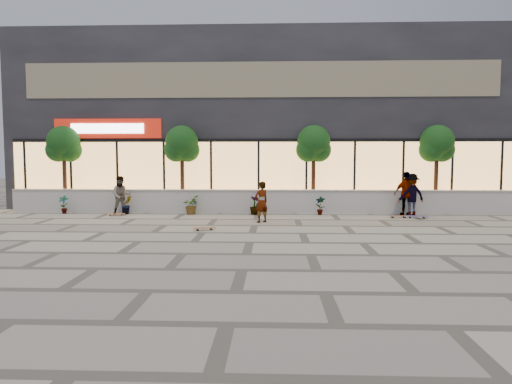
{
  "coord_description": "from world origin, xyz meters",
  "views": [
    {
      "loc": [
        0.68,
        -13.07,
        2.47
      ],
      "look_at": [
        0.1,
        2.23,
        1.3
      ],
      "focal_mm": 32.0,
      "sensor_mm": 36.0,
      "label": 1
    }
  ],
  "objects_px": {
    "skateboard_left": "(116,214)",
    "skateboard_right_near": "(399,216)",
    "skater_center": "(261,202)",
    "tree_midwest": "(182,146)",
    "skater_right_far": "(411,195)",
    "skateboard_right_far": "(417,216)",
    "skater_left": "(121,195)",
    "skateboard_center": "(204,228)",
    "tree_mideast": "(314,146)",
    "tree_east": "(437,146)",
    "tree_west": "(64,146)",
    "skater_right_near": "(407,194)"
  },
  "relations": [
    {
      "from": "skater_center",
      "to": "skateboard_right_near",
      "type": "xyz_separation_m",
      "value": [
        5.55,
        1.46,
        -0.7
      ]
    },
    {
      "from": "skater_center",
      "to": "skateboard_left",
      "type": "relative_size",
      "value": 1.98
    },
    {
      "from": "tree_mideast",
      "to": "skater_right_near",
      "type": "distance_m",
      "value": 4.55
    },
    {
      "from": "tree_mideast",
      "to": "tree_east",
      "type": "relative_size",
      "value": 1.0
    },
    {
      "from": "skater_left",
      "to": "skateboard_left",
      "type": "distance_m",
      "value": 0.86
    },
    {
      "from": "tree_mideast",
      "to": "skateboard_left",
      "type": "distance_m",
      "value": 9.15
    },
    {
      "from": "skater_center",
      "to": "tree_midwest",
      "type": "bearing_deg",
      "value": -80.78
    },
    {
      "from": "tree_mideast",
      "to": "skateboard_center",
      "type": "relative_size",
      "value": 5.06
    },
    {
      "from": "tree_mideast",
      "to": "skateboard_right_near",
      "type": "bearing_deg",
      "value": -33.17
    },
    {
      "from": "tree_west",
      "to": "skateboard_left",
      "type": "xyz_separation_m",
      "value": [
        3.03,
        -1.89,
        -2.91
      ]
    },
    {
      "from": "tree_east",
      "to": "skater_center",
      "type": "height_order",
      "value": "tree_east"
    },
    {
      "from": "skater_center",
      "to": "skateboard_right_near",
      "type": "height_order",
      "value": "skater_center"
    },
    {
      "from": "skater_left",
      "to": "skateboard_center",
      "type": "bearing_deg",
      "value": -64.03
    },
    {
      "from": "skateboard_left",
      "to": "skater_right_far",
      "type": "bearing_deg",
      "value": -16.28
    },
    {
      "from": "tree_midwest",
      "to": "skateboard_right_far",
      "type": "bearing_deg",
      "value": -12.58
    },
    {
      "from": "tree_mideast",
      "to": "skateboard_left",
      "type": "xyz_separation_m",
      "value": [
        -8.47,
        -1.89,
        -2.91
      ]
    },
    {
      "from": "tree_mideast",
      "to": "skater_left",
      "type": "height_order",
      "value": "tree_mideast"
    },
    {
      "from": "tree_west",
      "to": "skateboard_right_near",
      "type": "height_order",
      "value": "tree_west"
    },
    {
      "from": "skater_left",
      "to": "skateboard_right_far",
      "type": "xyz_separation_m",
      "value": [
        12.35,
        -0.73,
        -0.74
      ]
    },
    {
      "from": "tree_midwest",
      "to": "skater_right_far",
      "type": "bearing_deg",
      "value": -7.97
    },
    {
      "from": "skater_right_far",
      "to": "skateboard_left",
      "type": "relative_size",
      "value": 2.27
    },
    {
      "from": "skater_left",
      "to": "skateboard_right_far",
      "type": "height_order",
      "value": "skater_left"
    },
    {
      "from": "skateboard_center",
      "to": "skater_right_far",
      "type": "bearing_deg",
      "value": 2.83
    },
    {
      "from": "tree_mideast",
      "to": "skateboard_center",
      "type": "height_order",
      "value": "tree_mideast"
    },
    {
      "from": "tree_east",
      "to": "skateboard_center",
      "type": "height_order",
      "value": "tree_east"
    },
    {
      "from": "tree_west",
      "to": "skater_right_far",
      "type": "distance_m",
      "value": 15.7
    },
    {
      "from": "skateboard_right_far",
      "to": "skateboard_center",
      "type": "bearing_deg",
      "value": -149.67
    },
    {
      "from": "tree_mideast",
      "to": "skater_left",
      "type": "xyz_separation_m",
      "value": [
        -8.35,
        -1.5,
        -2.15
      ]
    },
    {
      "from": "tree_west",
      "to": "skateboard_center",
      "type": "distance_m",
      "value": 9.68
    },
    {
      "from": "tree_west",
      "to": "skater_right_near",
      "type": "xyz_separation_m",
      "value": [
        15.32,
        -1.4,
        -2.05
      ]
    },
    {
      "from": "tree_midwest",
      "to": "skateboard_left",
      "type": "xyz_separation_m",
      "value": [
        -2.47,
        -1.89,
        -2.91
      ]
    },
    {
      "from": "skater_center",
      "to": "skateboard_left",
      "type": "distance_m",
      "value": 6.48
    },
    {
      "from": "tree_midwest",
      "to": "skateboard_right_far",
      "type": "relative_size",
      "value": 4.4
    },
    {
      "from": "skateboard_right_near",
      "to": "skateboard_right_far",
      "type": "xyz_separation_m",
      "value": [
        0.71,
        -0.08,
        0.01
      ]
    },
    {
      "from": "tree_west",
      "to": "skater_left",
      "type": "relative_size",
      "value": 2.36
    },
    {
      "from": "skateboard_left",
      "to": "skateboard_right_near",
      "type": "distance_m",
      "value": 11.76
    },
    {
      "from": "tree_midwest",
      "to": "skateboard_left",
      "type": "distance_m",
      "value": 4.26
    },
    {
      "from": "tree_mideast",
      "to": "tree_east",
      "type": "bearing_deg",
      "value": 0.0
    },
    {
      "from": "tree_west",
      "to": "skateboard_right_near",
      "type": "distance_m",
      "value": 15.22
    },
    {
      "from": "skateboard_right_near",
      "to": "skateboard_right_far",
      "type": "height_order",
      "value": "skateboard_right_far"
    },
    {
      "from": "skater_right_near",
      "to": "skateboard_right_near",
      "type": "distance_m",
      "value": 1.26
    },
    {
      "from": "skater_left",
      "to": "skateboard_center",
      "type": "height_order",
      "value": "skater_left"
    },
    {
      "from": "skateboard_left",
      "to": "tree_mideast",
      "type": "bearing_deg",
      "value": -5.96
    },
    {
      "from": "tree_west",
      "to": "tree_mideast",
      "type": "xyz_separation_m",
      "value": [
        11.5,
        0.0,
        0.0
      ]
    },
    {
      "from": "tree_east",
      "to": "skater_left",
      "type": "relative_size",
      "value": 2.36
    },
    {
      "from": "skater_right_far",
      "to": "skateboard_center",
      "type": "height_order",
      "value": "skater_right_far"
    },
    {
      "from": "tree_west",
      "to": "skater_right_far",
      "type": "relative_size",
      "value": 2.19
    },
    {
      "from": "skater_left",
      "to": "skater_right_far",
      "type": "bearing_deg",
      "value": -19.42
    },
    {
      "from": "skateboard_center",
      "to": "skateboard_right_far",
      "type": "distance_m",
      "value": 8.81
    },
    {
      "from": "skater_center",
      "to": "skateboard_right_far",
      "type": "distance_m",
      "value": 6.45
    }
  ]
}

